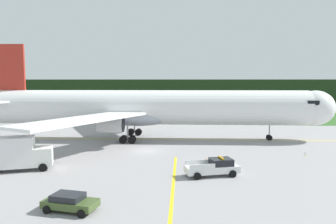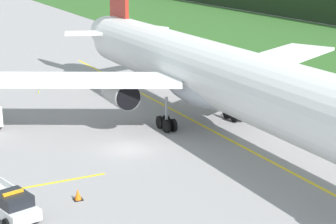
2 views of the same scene
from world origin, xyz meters
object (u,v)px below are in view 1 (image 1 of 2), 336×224
object	(u,v)px
airliner	(149,108)
staff_car	(70,202)
ops_pickup_truck	(214,167)
apron_cone	(206,161)
catering_truck	(17,153)

from	to	relation	value
airliner	staff_car	xyz separation A→B (m)	(-2.72, -30.23, -4.57)
ops_pickup_truck	apron_cone	xyz separation A→B (m)	(-0.52, 4.67, -0.53)
airliner	staff_car	world-z (taller)	airliner
ops_pickup_truck	apron_cone	bearing A→B (deg)	96.30
airliner	ops_pickup_truck	bearing A→B (deg)	-66.48
staff_car	apron_cone	bearing A→B (deg)	51.98
catering_truck	staff_car	xyz separation A→B (m)	(9.59, -10.47, -1.24)
airliner	staff_car	bearing A→B (deg)	-95.15
ops_pickup_truck	catering_truck	xyz separation A→B (m)	(-21.28, 0.85, 1.03)
catering_truck	staff_car	world-z (taller)	catering_truck
ops_pickup_truck	staff_car	world-z (taller)	ops_pickup_truck
staff_car	apron_cone	size ratio (longest dim) A/B	5.61
airliner	catering_truck	distance (m)	23.52
catering_truck	apron_cone	bearing A→B (deg)	10.44
staff_car	apron_cone	xyz separation A→B (m)	(11.18, 14.29, -0.32)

